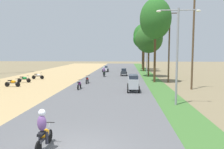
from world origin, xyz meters
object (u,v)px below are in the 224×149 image
at_px(median_tree_nearest, 155,19).
at_px(motorbike_ahead_third, 87,79).
at_px(utility_pole_far, 193,41).
at_px(motorbike_foreground_rider, 43,130).
at_px(car_van_silver, 133,82).
at_px(motorbike_ahead_second, 79,84).
at_px(car_hatchback_charcoal, 124,72).
at_px(parked_motorbike_fifth, 38,76).
at_px(streetlamp_near, 177,49).
at_px(median_tree_third, 144,39).
at_px(motorbike_ahead_fourth, 104,72).
at_px(parked_motorbike_fourth, 24,79).
at_px(car_sedan_white, 105,68).
at_px(utility_pole_near, 169,45).
at_px(median_tree_second, 149,39).
at_px(streetlamp_mid, 147,49).
at_px(parked_motorbike_third, 13,83).
at_px(median_tree_fourth, 143,35).

distance_m(median_tree_nearest, motorbike_ahead_third, 11.64).
height_order(utility_pole_far, motorbike_foreground_rider, utility_pole_far).
bearing_deg(car_van_silver, motorbike_ahead_second, 168.21).
bearing_deg(motorbike_ahead_third, car_hatchback_charcoal, 65.01).
distance_m(parked_motorbike_fifth, streetlamp_near, 22.63).
relative_size(median_tree_third, motorbike_ahead_fourth, 4.83).
bearing_deg(median_tree_third, parked_motorbike_fourth, -131.09).
distance_m(car_van_silver, car_sedan_white, 22.98).
distance_m(parked_motorbike_fifth, utility_pole_near, 19.01).
bearing_deg(streetlamp_near, median_tree_second, 90.48).
relative_size(parked_motorbike_fifth, car_hatchback_charcoal, 0.90).
relative_size(median_tree_second, car_hatchback_charcoal, 4.15).
relative_size(utility_pole_near, car_van_silver, 3.93).
height_order(parked_motorbike_fourth, median_tree_third, median_tree_third).
xyz_separation_m(car_hatchback_charcoal, motorbike_ahead_third, (-4.48, -9.61, -0.17)).
bearing_deg(streetlamp_near, motorbike_ahead_second, 142.93).
xyz_separation_m(median_tree_third, car_sedan_white, (-7.78, -2.55, -5.96)).
bearing_deg(utility_pole_far, parked_motorbike_fifth, 159.42).
bearing_deg(streetlamp_mid, motorbike_foreground_rider, -101.92).
xyz_separation_m(parked_motorbike_third, median_tree_nearest, (16.52, 5.17, 7.65)).
bearing_deg(motorbike_ahead_third, car_van_silver, -44.82).
bearing_deg(streetlamp_near, utility_pole_far, 66.54).
relative_size(utility_pole_far, motorbike_ahead_second, 5.54).
relative_size(car_van_silver, car_sedan_white, 1.07).
distance_m(median_tree_second, utility_pole_near, 7.07).
bearing_deg(motorbike_ahead_third, utility_pole_near, 11.30).
distance_m(median_tree_nearest, median_tree_fourth, 22.70).
bearing_deg(parked_motorbike_fourth, streetlamp_near, -33.50).
height_order(motorbike_foreground_rider, motorbike_ahead_second, motorbike_foreground_rider).
bearing_deg(streetlamp_near, motorbike_ahead_third, 128.23).
height_order(median_tree_second, motorbike_ahead_second, median_tree_second).
distance_m(parked_motorbike_fifth, motorbike_ahead_second, 11.51).
relative_size(motorbike_ahead_second, motorbike_ahead_third, 1.00).
xyz_separation_m(median_tree_second, streetlamp_mid, (0.17, 5.01, -1.55)).
distance_m(median_tree_nearest, utility_pole_near, 3.78).
bearing_deg(median_tree_fourth, streetlamp_near, -90.00).
bearing_deg(motorbike_ahead_second, parked_motorbike_fourth, 150.65).
xyz_separation_m(utility_pole_far, motorbike_ahead_third, (-11.89, 3.46, -4.61)).
distance_m(streetlamp_mid, car_sedan_white, 9.33).
relative_size(motorbike_foreground_rider, motorbike_ahead_second, 1.00).
relative_size(median_tree_fourth, utility_pole_near, 1.10).
relative_size(streetlamp_near, motorbike_ahead_fourth, 3.92).
height_order(median_tree_third, streetlamp_mid, median_tree_third).
bearing_deg(utility_pole_near, median_tree_third, 96.51).
xyz_separation_m(car_hatchback_charcoal, motorbike_ahead_second, (-4.54, -14.00, -0.17)).
xyz_separation_m(utility_pole_near, motorbike_ahead_fourth, (-9.13, 5.97, -4.07)).
distance_m(median_tree_second, streetlamp_mid, 5.25).
bearing_deg(car_hatchback_charcoal, median_tree_third, 67.89).
distance_m(median_tree_third, motorbike_foreground_rider, 39.64).
height_order(car_hatchback_charcoal, motorbike_foreground_rider, motorbike_foreground_rider).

